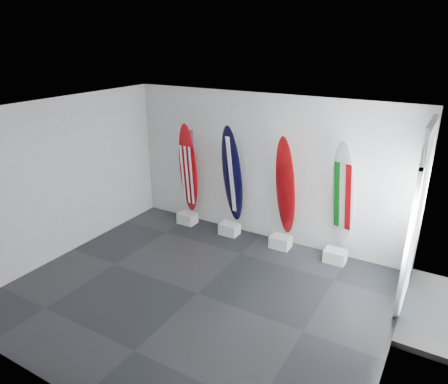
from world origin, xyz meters
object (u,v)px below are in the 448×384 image
Objects in this scene: surfboard_navy at (232,175)px; surfboard_italy at (343,196)px; surfboard_swiss at (285,187)px; surfboard_usa at (188,169)px.

surfboard_italy is (2.30, 0.00, -0.01)m from surfboard_navy.
surfboard_navy is at bearing -163.91° from surfboard_swiss.
surfboard_navy is 1.18m from surfboard_swiss.
surfboard_italy reaches higher than surfboard_swiss.
surfboard_navy is 1.04× the size of surfboard_swiss.
surfboard_navy is at bearing 1.53° from surfboard_usa.
surfboard_usa is 0.96× the size of surfboard_italy.
surfboard_navy reaches higher than surfboard_usa.
surfboard_italy is at bearing 1.53° from surfboard_usa.
surfboard_swiss is 1.12m from surfboard_italy.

